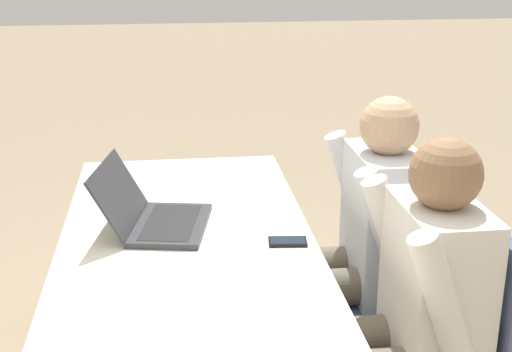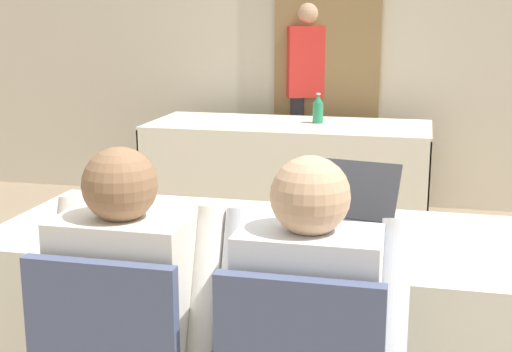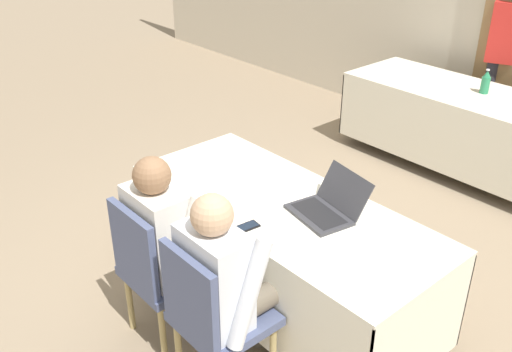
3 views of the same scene
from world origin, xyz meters
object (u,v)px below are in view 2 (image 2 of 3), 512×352
person_white_shirt (312,335)px  person_red_shirt (308,89)px  laptop (341,217)px  cell_phone (266,261)px  water_bottle (318,110)px  person_checkered_shirt (137,317)px

person_white_shirt → person_red_shirt: bearing=-80.4°
person_red_shirt → laptop: bearing=-100.9°
cell_phone → person_red_shirt: (-0.46, 3.56, 0.17)m
laptop → cell_phone: 0.46m
water_bottle → person_white_shirt: person_white_shirt is taller
cell_phone → water_bottle: water_bottle is taller
person_checkered_shirt → person_red_shirt: 3.87m
person_checkered_shirt → person_red_shirt: (-0.15, 3.85, 0.26)m
person_checkered_shirt → person_red_shirt: person_red_shirt is taller
person_checkered_shirt → person_white_shirt: size_ratio=1.00×
person_red_shirt → person_checkered_shirt: bearing=-110.2°
laptop → person_red_shirt: 3.21m
laptop → person_white_shirt: bearing=-78.3°
cell_phone → person_white_shirt: bearing=-50.9°
cell_phone → person_red_shirt: bearing=103.2°
water_bottle → person_white_shirt: 3.25m
person_checkered_shirt → person_red_shirt: size_ratio=0.73×
cell_phone → water_bottle: 2.93m
laptop → person_red_shirt: bearing=112.3°
cell_phone → person_white_shirt: person_white_shirt is taller
laptop → cell_phone: laptop is taller
laptop → person_checkered_shirt: 0.88m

